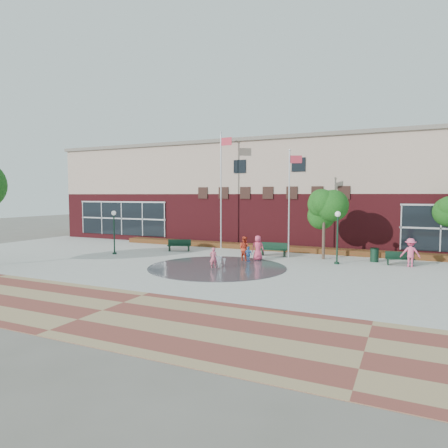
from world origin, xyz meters
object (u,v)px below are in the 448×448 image
at_px(flagpole_left, 221,184).
at_px(trash_can, 374,255).
at_px(bench_left, 179,248).
at_px(flagpole_right, 290,198).
at_px(child_splash, 213,258).

bearing_deg(flagpole_left, trash_can, -0.15).
height_order(bench_left, trash_can, trash_can).
bearing_deg(flagpole_right, bench_left, 159.59).
distance_m(flagpole_right, child_splash, 7.55).
xyz_separation_m(flagpole_right, child_splash, (-3.01, -5.91, -3.60)).
height_order(flagpole_right, bench_left, flagpole_right).
bearing_deg(trash_can, flagpole_right, -173.76).
relative_size(flagpole_left, bench_left, 5.06).
bearing_deg(child_splash, flagpole_right, -149.06).
distance_m(bench_left, child_splash, 7.86).
distance_m(flagpole_right, trash_can, 6.77).
distance_m(flagpole_left, flagpole_right, 6.94).
bearing_deg(child_splash, flagpole_left, -99.79).
relative_size(trash_can, child_splash, 0.73).
distance_m(trash_can, child_splash, 10.80).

